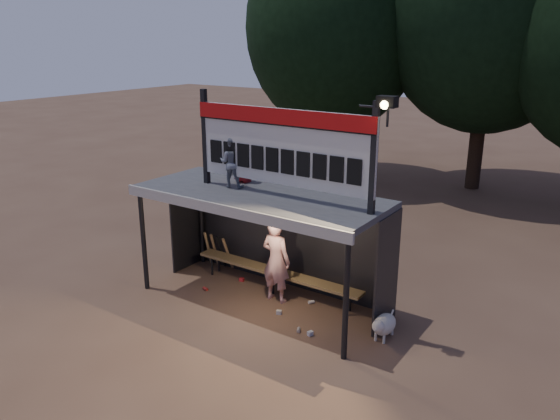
# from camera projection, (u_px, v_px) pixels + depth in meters

# --- Properties ---
(ground) EXTENTS (80.00, 80.00, 0.00)m
(ground) POSITION_uv_depth(u_px,v_px,m) (261.00, 301.00, 11.23)
(ground) COLOR brown
(ground) RESTS_ON ground
(player) EXTENTS (0.65, 0.43, 1.76)m
(player) POSITION_uv_depth(u_px,v_px,m) (276.00, 260.00, 11.02)
(player) COLOR white
(player) RESTS_ON ground
(child_a) EXTENTS (0.60, 0.54, 1.01)m
(child_a) POSITION_uv_depth(u_px,v_px,m) (232.00, 162.00, 10.78)
(child_a) COLOR slate
(child_a) RESTS_ON dugout_shelter
(child_b) EXTENTS (0.52, 0.38, 0.99)m
(child_b) POSITION_uv_depth(u_px,v_px,m) (243.00, 159.00, 11.18)
(child_b) COLOR maroon
(child_b) RESTS_ON dugout_shelter
(dugout_shelter) EXTENTS (5.10, 2.08, 2.32)m
(dugout_shelter) POSITION_uv_depth(u_px,v_px,m) (267.00, 213.00, 10.86)
(dugout_shelter) COLOR #414143
(dugout_shelter) RESTS_ON ground
(scoreboard_assembly) EXTENTS (4.10, 0.27, 1.99)m
(scoreboard_assembly) POSITION_uv_depth(u_px,v_px,m) (283.00, 144.00, 9.92)
(scoreboard_assembly) COLOR black
(scoreboard_assembly) RESTS_ON dugout_shelter
(bench) EXTENTS (4.00, 0.35, 0.48)m
(bench) POSITION_uv_depth(u_px,v_px,m) (276.00, 273.00, 11.53)
(bench) COLOR olive
(bench) RESTS_ON ground
(tree_left) EXTENTS (6.46, 6.46, 9.27)m
(tree_left) POSITION_uv_depth(u_px,v_px,m) (335.00, 28.00, 19.59)
(tree_left) COLOR #302015
(tree_left) RESTS_ON ground
(tree_mid) EXTENTS (7.22, 7.22, 10.36)m
(tree_mid) POSITION_uv_depth(u_px,v_px,m) (491.00, 6.00, 17.87)
(tree_mid) COLOR #2F1F15
(tree_mid) RESTS_ON ground
(dog) EXTENTS (0.36, 0.81, 0.49)m
(dog) POSITION_uv_depth(u_px,v_px,m) (384.00, 325.00, 9.75)
(dog) COLOR beige
(dog) RESTS_ON ground
(bats) EXTENTS (0.68, 0.35, 0.84)m
(bats) POSITION_uv_depth(u_px,v_px,m) (218.00, 250.00, 12.74)
(bats) COLOR #A17C4B
(bats) RESTS_ON ground
(litter) EXTENTS (2.95, 1.23, 0.08)m
(litter) POSITION_uv_depth(u_px,v_px,m) (272.00, 306.00, 10.93)
(litter) COLOR red
(litter) RESTS_ON ground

